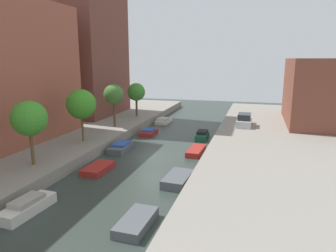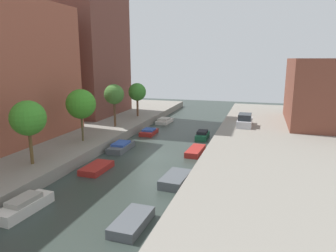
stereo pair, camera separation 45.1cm
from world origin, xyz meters
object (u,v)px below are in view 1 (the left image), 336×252
at_px(moored_boat_left_2, 98,168).
at_px(moored_boat_left_4, 149,132).
at_px(apartment_tower_far, 80,30).
at_px(street_tree_4, 136,92).
at_px(street_tree_1, 29,119).
at_px(moored_boat_right_2, 178,179).
at_px(low_block_right, 329,92).
at_px(parked_car, 244,121).
at_px(moored_boat_left_5, 164,121).
at_px(moored_boat_right_1, 136,222).
at_px(street_tree_3, 114,95).
at_px(street_tree_2, 81,104).
at_px(moored_boat_left_1, 28,207).
at_px(moored_boat_right_3, 196,151).
at_px(moored_boat_right_4, 202,135).
at_px(moored_boat_left_3, 121,147).

xyz_separation_m(moored_boat_left_2, moored_boat_left_4, (-0.27, 13.28, 0.05)).
bearing_deg(apartment_tower_far, street_tree_4, -0.82).
bearing_deg(street_tree_1, moored_boat_right_2, 8.77).
distance_m(low_block_right, parked_car, 11.47).
bearing_deg(moored_boat_left_5, moored_boat_left_2, -88.63).
bearing_deg(moored_boat_right_1, street_tree_3, 118.68).
bearing_deg(street_tree_4, street_tree_1, -90.00).
xyz_separation_m(street_tree_2, moored_boat_right_1, (10.65, -12.19, -4.49)).
bearing_deg(low_block_right, moored_boat_right_1, -117.36).
height_order(moored_boat_left_1, moored_boat_right_1, moored_boat_left_1).
height_order(moored_boat_left_5, moored_boat_right_3, moored_boat_left_5).
bearing_deg(moored_boat_right_4, street_tree_2, -143.02).
height_order(street_tree_1, moored_boat_right_2, street_tree_1).
relative_size(street_tree_1, moored_boat_right_2, 1.51).
bearing_deg(street_tree_2, moored_boat_right_1, -48.86).
distance_m(moored_boat_left_3, moored_boat_right_1, 15.06).
distance_m(moored_boat_right_3, moored_boat_right_4, 5.95).
height_order(street_tree_1, moored_boat_right_4, street_tree_1).
bearing_deg(apartment_tower_far, low_block_right, 2.83).
height_order(apartment_tower_far, moored_boat_right_4, apartment_tower_far).
height_order(moored_boat_right_2, moored_boat_right_4, moored_boat_right_4).
bearing_deg(street_tree_4, apartment_tower_far, 179.18).
distance_m(low_block_right, moored_boat_right_3, 20.67).
bearing_deg(moored_boat_left_4, moored_boat_left_3, -93.01).
relative_size(low_block_right, moored_boat_right_4, 4.51).
distance_m(moored_boat_left_1, moored_boat_left_4, 20.91).
relative_size(low_block_right, parked_car, 3.21).
relative_size(parked_car, moored_boat_left_5, 1.27).
distance_m(moored_boat_left_1, moored_boat_left_5, 28.02).
bearing_deg(moored_boat_right_2, moored_boat_right_3, 91.01).
bearing_deg(parked_car, moored_boat_right_4, -138.36).
distance_m(street_tree_3, moored_boat_left_1, 20.67).
height_order(street_tree_2, moored_boat_left_5, street_tree_2).
bearing_deg(moored_boat_left_5, low_block_right, 2.45).
bearing_deg(street_tree_4, moored_boat_right_2, -60.65).
relative_size(moored_boat_left_2, moored_boat_right_4, 1.04).
bearing_deg(low_block_right, moored_boat_left_5, -177.55).
height_order(low_block_right, parked_car, low_block_right).
bearing_deg(apartment_tower_far, moored_boat_left_5, 3.50).
relative_size(low_block_right, moored_boat_left_1, 3.63).
height_order(apartment_tower_far, street_tree_4, apartment_tower_far).
bearing_deg(street_tree_1, parked_car, 51.84).
distance_m(low_block_right, moored_boat_left_2, 30.41).
bearing_deg(moored_boat_left_3, street_tree_1, -113.29).
bearing_deg(low_block_right, street_tree_2, -147.20).
relative_size(street_tree_1, parked_car, 1.18).
relative_size(moored_boat_left_2, moored_boat_right_3, 0.87).
xyz_separation_m(parked_car, moored_boat_left_5, (-11.53, 3.29, -1.32)).
distance_m(parked_car, moored_boat_right_3, 10.89).
distance_m(low_block_right, moored_boat_right_4, 17.46).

